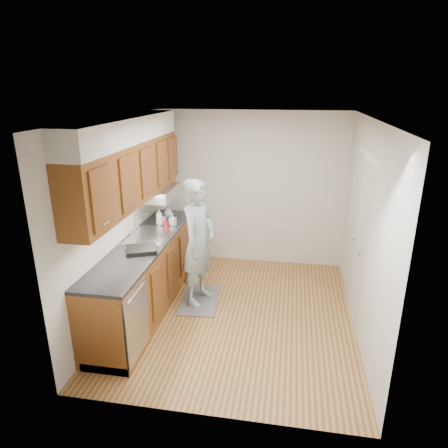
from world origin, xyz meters
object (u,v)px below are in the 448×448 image
soap_bottle_a (159,216)px  soda_can (166,224)px  soap_bottle_c (168,212)px  dish_rack (141,250)px  person (198,234)px  steel_can (165,221)px  soap_bottle_b (173,220)px

soap_bottle_a → soda_can: bearing=-42.6°
soap_bottle_c → dish_rack: size_ratio=0.50×
person → soap_bottle_c: size_ratio=10.98×
soda_can → dish_rack: size_ratio=0.32×
soap_bottle_c → person: bearing=-49.8°
steel_can → dish_rack: bearing=-88.4°
soda_can → soap_bottle_c: bearing=104.4°
soap_bottle_c → dish_rack: 1.36m
soap_bottle_c → steel_can: bearing=-80.2°
person → soap_bottle_a: size_ratio=7.64×
soap_bottle_c → soda_can: 0.50m
soap_bottle_b → dish_rack: (-0.09, -1.00, -0.06)m
person → soap_bottle_a: bearing=72.1°
person → soda_can: person is taller
soap_bottle_a → steel_can: 0.10m
soap_bottle_a → person: bearing=-32.1°
soap_bottle_c → soda_can: bearing=-75.6°
person → soda_can: 0.61m
soap_bottle_b → dish_rack: soap_bottle_b is taller
steel_can → dish_rack: steel_can is taller
soap_bottle_a → soap_bottle_b: size_ratio=1.43×
soda_can → person: bearing=-28.8°
soap_bottle_a → soda_can: (0.14, -0.13, -0.07)m
soap_bottle_b → soap_bottle_c: same height
steel_can → dish_rack: 1.01m
soap_bottle_a → soap_bottle_c: soap_bottle_a is taller
soap_bottle_b → soda_can: (-0.06, -0.13, -0.03)m
soap_bottle_b → soda_can: size_ratio=1.57×
soap_bottle_a → dish_rack: 1.01m
soda_can → steel_can: steel_can is taller
person → soap_bottle_b: 0.64m
person → dish_rack: bearing=149.4°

